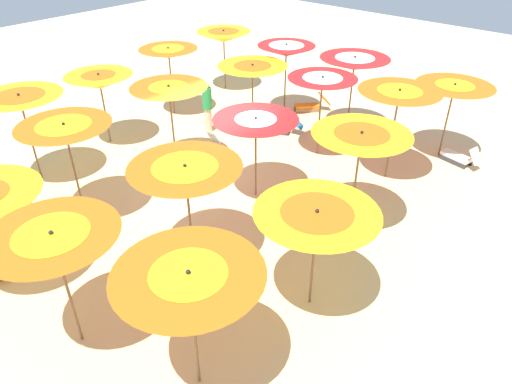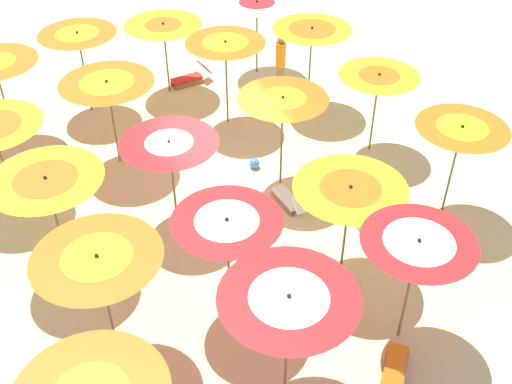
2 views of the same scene
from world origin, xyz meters
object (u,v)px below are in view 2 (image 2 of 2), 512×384
(beach_umbrella_5, at_px, (78,39))
(beach_ball, at_px, (254,163))
(beach_umbrella_13, at_px, (350,195))
(beach_umbrella_14, at_px, (417,249))
(beach_umbrella_9, at_px, (289,305))
(beach_umbrella_11, at_px, (225,49))
(beach_umbrella_15, at_px, (257,7))
(beach_umbrella_17, at_px, (378,83))
(beach_umbrella_6, at_px, (108,89))
(lounger_4, at_px, (289,199))
(beach_umbrella_8, at_px, (227,228))
(beach_umbrella_10, at_px, (164,30))
(beach_umbrella_18, at_px, (461,133))
(lounger_2, at_px, (190,77))
(beach_umbrella_12, at_px, (283,105))
(beach_umbrella_2, at_px, (47,186))
(beach_umbrella_16, at_px, (312,35))
(beachgoer_1, at_px, (280,62))
(beach_umbrella_3, at_px, (99,266))
(lounger_0, at_px, (321,289))
(beachgoer_0, at_px, (365,197))
(beach_umbrella_7, at_px, (170,150))
(lounger_1, at_px, (394,370))

(beach_umbrella_5, bearing_deg, beach_ball, 35.59)
(beach_umbrella_13, relative_size, beach_umbrella_14, 0.92)
(beach_umbrella_9, bearing_deg, beach_umbrella_11, 164.80)
(beach_umbrella_9, relative_size, beach_umbrella_15, 1.06)
(beach_umbrella_14, bearing_deg, beach_umbrella_17, 153.27)
(beach_umbrella_6, height_order, lounger_4, beach_umbrella_6)
(beach_umbrella_8, height_order, beach_ball, beach_umbrella_8)
(beach_umbrella_10, bearing_deg, lounger_4, 8.40)
(beach_umbrella_6, height_order, beach_umbrella_18, beach_umbrella_18)
(beach_umbrella_9, bearing_deg, lounger_2, 169.53)
(beach_umbrella_11, bearing_deg, beach_ball, -4.71)
(beach_umbrella_12, bearing_deg, beach_umbrella_6, -125.94)
(beach_umbrella_13, bearing_deg, beach_umbrella_2, -114.17)
(beach_umbrella_5, bearing_deg, beach_umbrella_13, 21.90)
(beach_umbrella_16, xyz_separation_m, beach_ball, (2.13, -2.61, -2.08))
(beach_umbrella_9, xyz_separation_m, beach_umbrella_18, (-2.84, 5.42, -0.09))
(lounger_2, distance_m, lounger_4, 6.51)
(beach_umbrella_2, relative_size, beach_umbrella_6, 1.04)
(beach_umbrella_16, distance_m, beach_ball, 3.96)
(beach_umbrella_14, relative_size, beachgoer_1, 1.39)
(beach_umbrella_13, bearing_deg, beach_umbrella_3, -87.18)
(beach_umbrella_9, relative_size, lounger_0, 1.72)
(lounger_4, bearing_deg, beachgoer_0, -143.99)
(beach_umbrella_8, xyz_separation_m, lounger_4, (-2.40, 2.43, -1.98))
(beachgoer_0, bearing_deg, beachgoer_1, -41.00)
(beach_umbrella_2, height_order, beach_umbrella_9, beach_umbrella_9)
(beach_umbrella_7, height_order, beach_umbrella_10, beach_umbrella_7)
(beach_umbrella_3, xyz_separation_m, beach_umbrella_10, (-8.85, 3.72, -0.34))
(beach_umbrella_3, bearing_deg, lounger_2, 153.85)
(beach_umbrella_10, distance_m, beachgoer_0, 7.98)
(beach_umbrella_11, bearing_deg, lounger_2, -173.84)
(beach_umbrella_5, height_order, beachgoer_1, beach_umbrella_5)
(beach_umbrella_11, distance_m, lounger_2, 3.21)
(beach_umbrella_6, distance_m, beach_umbrella_16, 5.68)
(beach_umbrella_17, bearing_deg, beach_umbrella_18, 4.26)
(beach_umbrella_18, bearing_deg, beachgoer_1, -170.99)
(beach_umbrella_14, height_order, beach_umbrella_16, beach_umbrella_16)
(beach_umbrella_18, distance_m, beachgoer_0, 2.40)
(lounger_1, bearing_deg, beach_ball, 40.36)
(beach_umbrella_2, bearing_deg, beach_umbrella_17, 98.78)
(beach_umbrella_5, relative_size, beach_umbrella_17, 1.08)
(beach_umbrella_3, height_order, lounger_0, beach_umbrella_3)
(beach_umbrella_12, relative_size, beach_umbrella_18, 1.03)
(lounger_0, distance_m, beachgoer_1, 8.28)
(beach_umbrella_18, bearing_deg, beach_umbrella_12, -129.70)
(beach_umbrella_13, bearing_deg, lounger_0, -57.69)
(beach_umbrella_3, bearing_deg, beach_umbrella_16, 131.76)
(beach_umbrella_3, bearing_deg, beach_umbrella_13, 92.82)
(lounger_2, bearing_deg, beach_umbrella_18, 105.69)
(beach_umbrella_14, distance_m, beach_umbrella_16, 8.32)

